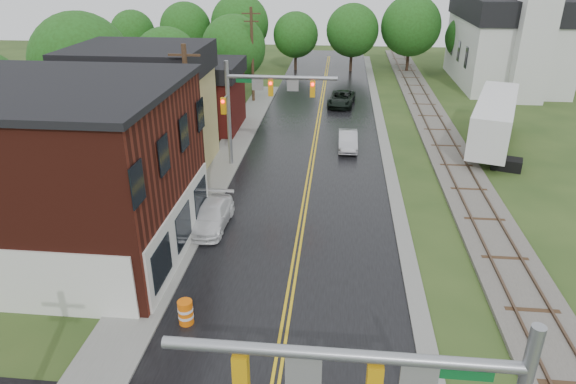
% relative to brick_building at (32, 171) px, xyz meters
% --- Properties ---
extents(main_road, '(10.00, 90.00, 0.02)m').
position_rel_brick_building_xyz_m(main_road, '(12.48, 15.00, -4.15)').
color(main_road, black).
rests_on(main_road, ground).
extents(curb_right, '(0.80, 70.00, 0.12)m').
position_rel_brick_building_xyz_m(curb_right, '(17.88, 20.00, -4.15)').
color(curb_right, gray).
rests_on(curb_right, ground).
extents(sidewalk_left, '(2.40, 50.00, 0.12)m').
position_rel_brick_building_xyz_m(sidewalk_left, '(6.28, 10.00, -4.15)').
color(sidewalk_left, gray).
rests_on(sidewalk_left, ground).
extents(brick_building, '(14.30, 10.30, 8.30)m').
position_rel_brick_building_xyz_m(brick_building, '(0.00, 0.00, 0.00)').
color(brick_building, '#4A1810').
rests_on(brick_building, ground).
extents(yellow_house, '(8.00, 7.00, 6.40)m').
position_rel_brick_building_xyz_m(yellow_house, '(1.48, 11.00, -0.95)').
color(yellow_house, tan).
rests_on(yellow_house, ground).
extents(darkred_building, '(7.00, 6.00, 4.40)m').
position_rel_brick_building_xyz_m(darkred_building, '(2.48, 20.00, -1.95)').
color(darkred_building, '#3F0F0C').
rests_on(darkred_building, ground).
extents(church, '(10.40, 18.40, 20.00)m').
position_rel_brick_building_xyz_m(church, '(32.48, 38.74, 1.68)').
color(church, silver).
rests_on(church, ground).
extents(railroad, '(3.20, 80.00, 0.30)m').
position_rel_brick_building_xyz_m(railroad, '(22.48, 20.00, -4.05)').
color(railroad, '#59544C').
rests_on(railroad, ground).
extents(traffic_signal_far, '(7.34, 0.43, 7.20)m').
position_rel_brick_building_xyz_m(traffic_signal_far, '(9.01, 12.00, 0.82)').
color(traffic_signal_far, gray).
rests_on(traffic_signal_far, ground).
extents(utility_pole_b, '(1.80, 0.28, 9.00)m').
position_rel_brick_building_xyz_m(utility_pole_b, '(5.68, 7.00, 0.57)').
color(utility_pole_b, '#382616').
rests_on(utility_pole_b, ground).
extents(utility_pole_c, '(1.80, 0.28, 9.00)m').
position_rel_brick_building_xyz_m(utility_pole_c, '(5.68, 29.00, 0.57)').
color(utility_pole_c, '#382616').
rests_on(utility_pole_c, ground).
extents(tree_left_b, '(7.60, 7.60, 9.69)m').
position_rel_brick_building_xyz_m(tree_left_b, '(-5.36, 16.90, 1.57)').
color(tree_left_b, black).
rests_on(tree_left_b, ground).
extents(tree_left_c, '(6.00, 6.00, 7.65)m').
position_rel_brick_building_xyz_m(tree_left_c, '(-1.36, 24.90, 0.36)').
color(tree_left_c, black).
rests_on(tree_left_c, ground).
extents(tree_left_e, '(6.40, 6.40, 8.16)m').
position_rel_brick_building_xyz_m(tree_left_e, '(3.64, 30.90, 0.66)').
color(tree_left_e, black).
rests_on(tree_left_e, ground).
extents(suv_dark, '(2.87, 5.23, 1.39)m').
position_rel_brick_building_xyz_m(suv_dark, '(14.45, 28.33, -3.46)').
color(suv_dark, black).
rests_on(suv_dark, ground).
extents(sedan_silver, '(1.46, 4.02, 1.32)m').
position_rel_brick_building_xyz_m(sedan_silver, '(15.02, 16.08, -3.49)').
color(sedan_silver, '#ACACB1').
rests_on(sedan_silver, ground).
extents(pickup_white, '(1.93, 4.48, 1.28)m').
position_rel_brick_building_xyz_m(pickup_white, '(7.68, 2.99, -3.51)').
color(pickup_white, white).
rests_on(pickup_white, ground).
extents(semi_trailer, '(6.17, 12.10, 3.77)m').
position_rel_brick_building_xyz_m(semi_trailer, '(25.84, 17.44, -1.90)').
color(semi_trailer, black).
rests_on(semi_trailer, ground).
extents(construction_barrel, '(0.65, 0.65, 1.06)m').
position_rel_brick_building_xyz_m(construction_barrel, '(8.55, -5.00, -3.62)').
color(construction_barrel, orange).
rests_on(construction_barrel, ground).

